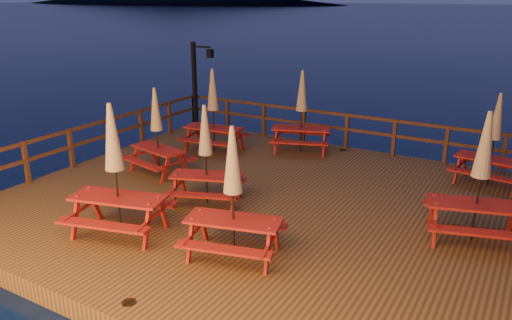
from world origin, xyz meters
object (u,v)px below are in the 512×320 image
Objects in this scene: picnic_table_0 at (213,109)px; picnic_table_1 at (233,191)px; picnic_table_2 at (115,168)px; lamp_post at (198,78)px.

picnic_table_0 is 1.02× the size of picnic_table_1.
picnic_table_0 is 0.94× the size of picnic_table_2.
lamp_post is at bearing 128.07° from picnic_table_0.
picnic_table_1 is (6.01, -7.10, -0.52)m from lamp_post.
picnic_table_2 reaches higher than picnic_table_1.
picnic_table_1 is at bearing -59.15° from picnic_table_0.
lamp_post is 8.30m from picnic_table_2.
picnic_table_0 is 5.68m from picnic_table_2.
picnic_table_1 is 2.48m from picnic_table_2.
picnic_table_1 is (3.99, -5.09, -0.02)m from picnic_table_0.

